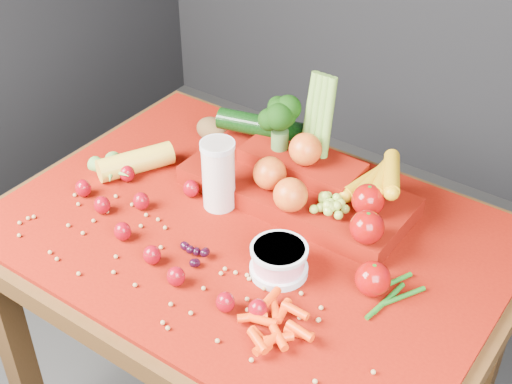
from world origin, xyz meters
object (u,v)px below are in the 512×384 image
Objects in this scene: table at (251,267)px; produce_mound at (306,179)px; milk_glass at (218,172)px; yogurt_bowl at (279,259)px.

table is 1.88× the size of produce_mound.
yogurt_bowl is (0.23, -0.11, -0.05)m from milk_glass.
table is at bearing -103.57° from produce_mound.
milk_glass is at bearing -139.21° from produce_mound.
table is 0.23m from produce_mound.
milk_glass is at bearing 155.10° from yogurt_bowl.
milk_glass is (-0.11, 0.03, 0.19)m from table.
produce_mound is (-0.09, 0.23, 0.02)m from yogurt_bowl.
table is 0.22m from milk_glass.
milk_glass is 0.26m from yogurt_bowl.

